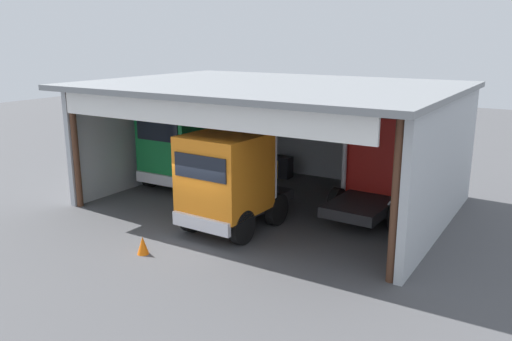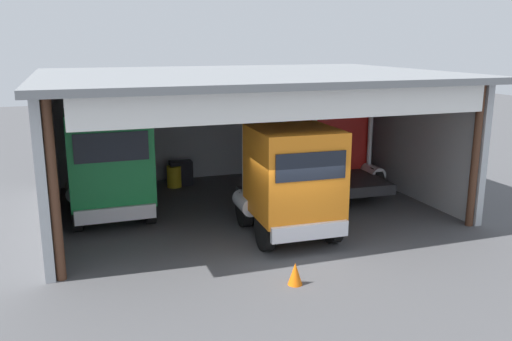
# 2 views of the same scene
# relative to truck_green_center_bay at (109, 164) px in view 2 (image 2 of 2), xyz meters

# --- Properties ---
(ground_plane) EXTENTS (80.00, 80.00, 0.00)m
(ground_plane) POSITION_rel_truck_green_center_bay_xyz_m (4.63, -4.39, -1.91)
(ground_plane) COLOR #4C4C4F
(ground_plane) RESTS_ON ground
(workshop_shed) EXTENTS (13.44, 10.17, 4.75)m
(workshop_shed) POSITION_rel_truck_green_center_bay_xyz_m (4.63, 0.97, 1.42)
(workshop_shed) COLOR #ADB2B7
(workshop_shed) RESTS_ON ground
(truck_green_center_bay) EXTENTS (2.72, 4.70, 3.67)m
(truck_green_center_bay) POSITION_rel_truck_green_center_bay_xyz_m (0.00, 0.00, 0.00)
(truck_green_center_bay) COLOR #197F3D
(truck_green_center_bay) RESTS_ON ground
(truck_orange_center_left_bay) EXTENTS (2.56, 4.53, 3.36)m
(truck_orange_center_left_bay) POSITION_rel_truck_green_center_bay_xyz_m (4.92, -3.37, -0.11)
(truck_orange_center_left_bay) COLOR orange
(truck_orange_center_left_bay) RESTS_ON ground
(truck_red_right_bay) EXTENTS (2.77, 5.33, 3.67)m
(truck_red_right_bay) POSITION_rel_truck_green_center_bay_xyz_m (8.69, 1.53, 0.02)
(truck_red_right_bay) COLOR red
(truck_red_right_bay) RESTS_ON ground
(oil_drum) EXTENTS (0.58, 0.58, 0.86)m
(oil_drum) POSITION_rel_truck_green_center_bay_xyz_m (2.72, 3.50, -1.48)
(oil_drum) COLOR gold
(oil_drum) RESTS_ON ground
(tool_cart) EXTENTS (0.90, 0.60, 1.00)m
(tool_cart) POSITION_rel_truck_green_center_bay_xyz_m (3.04, 3.73, -1.41)
(tool_cart) COLOR black
(tool_cart) RESTS_ON ground
(traffic_cone) EXTENTS (0.36, 0.36, 0.56)m
(traffic_cone) POSITION_rel_truck_green_center_bay_xyz_m (3.83, -6.39, -1.63)
(traffic_cone) COLOR orange
(traffic_cone) RESTS_ON ground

